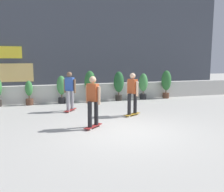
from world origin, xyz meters
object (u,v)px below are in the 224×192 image
potted_plant_3 (90,84)px  skater_by_wall_right (93,100)px  potted_plant_2 (61,88)px  potted_plant_4 (119,84)px  skater_far_left (132,92)px  skater_by_wall_left (70,90)px  potted_plant_6 (166,82)px  potted_plant_5 (143,85)px  potted_plant_1 (29,92)px

potted_plant_3 → skater_by_wall_right: (-0.91, -4.89, -0.01)m
potted_plant_2 → skater_by_wall_right: size_ratio=0.82×
potted_plant_4 → potted_plant_2: bearing=180.0°
skater_far_left → skater_by_wall_left: bearing=145.6°
potted_plant_6 → skater_by_wall_left: bearing=-160.1°
potted_plant_4 → potted_plant_5: 1.42m
potted_plant_6 → skater_by_wall_left: size_ratio=0.93×
skater_by_wall_left → potted_plant_1: bearing=129.9°
potted_plant_3 → skater_by_wall_left: (-1.30, -2.06, -0.01)m
potted_plant_3 → skater_far_left: size_ratio=0.95×
skater_by_wall_right → skater_by_wall_left: size_ratio=1.00×
potted_plant_2 → potted_plant_6: potted_plant_6 is taller
potted_plant_5 → potted_plant_6: (1.41, 0.00, 0.10)m
potted_plant_3 → potted_plant_6: potted_plant_3 is taller
potted_plant_6 → skater_by_wall_right: 7.22m
potted_plant_4 → potted_plant_6: bearing=0.0°
potted_plant_3 → skater_by_wall_right: skater_by_wall_right is taller
potted_plant_4 → potted_plant_6: potted_plant_6 is taller
potted_plant_6 → potted_plant_4: bearing=180.0°
potted_plant_3 → skater_by_wall_left: bearing=-122.2°
potted_plant_1 → skater_by_wall_left: bearing=-50.1°
potted_plant_3 → potted_plant_4: bearing=0.0°
skater_by_wall_right → skater_by_wall_left: 2.86m
potted_plant_4 → skater_far_left: bearing=-99.7°
potted_plant_1 → potted_plant_5: potted_plant_5 is taller
potted_plant_5 → skater_by_wall_left: 4.75m
potted_plant_3 → skater_far_left: 3.72m
skater_far_left → skater_by_wall_left: (-2.25, 1.54, 0.00)m
potted_plant_1 → potted_plant_4: (4.58, -0.00, 0.29)m
potted_plant_2 → potted_plant_5: bearing=0.0°
potted_plant_2 → skater_by_wall_left: 2.07m
potted_plant_1 → skater_far_left: skater_far_left is taller
potted_plant_1 → skater_by_wall_left: (1.72, -2.06, 0.32)m
potted_plant_3 → potted_plant_4: 1.57m
skater_by_wall_right → skater_by_wall_left: bearing=97.8°
potted_plant_4 → skater_far_left: size_ratio=0.92×
potted_plant_2 → potted_plant_4: (3.02, 0.00, 0.12)m
potted_plant_3 → potted_plant_5: 2.99m
skater_by_wall_right → potted_plant_1: bearing=113.3°
potted_plant_2 → potted_plant_3: (1.46, 0.00, 0.16)m
potted_plant_1 → skater_by_wall_right: (2.11, -4.89, 0.32)m
potted_plant_2 → potted_plant_1: bearing=180.0°
potted_plant_2 → skater_by_wall_left: bearing=-85.5°
potted_plant_5 → skater_far_left: bearing=-119.5°
potted_plant_4 → skater_by_wall_left: 3.52m
skater_by_wall_left → skater_by_wall_right: bearing=-82.2°
potted_plant_3 → potted_plant_5: potted_plant_3 is taller
potted_plant_2 → potted_plant_5: size_ratio=0.97×
potted_plant_1 → potted_plant_5: (6.00, -0.00, 0.20)m
potted_plant_2 → potted_plant_6: bearing=0.0°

